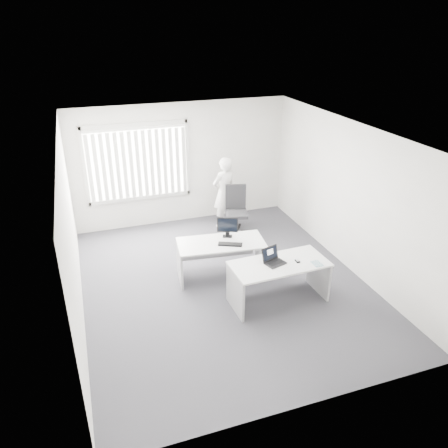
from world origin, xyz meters
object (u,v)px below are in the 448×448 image
object	(u,v)px
office_chair	(236,218)
person	(224,193)
monitor	(227,227)
laptop	(276,257)
desk_near	(279,274)
desk_far	(221,252)

from	to	relation	value
office_chair	person	distance (m)	0.66
monitor	laptop	bearing A→B (deg)	-49.40
desk_near	person	size ratio (longest dim) A/B	1.00
office_chair	monitor	size ratio (longest dim) A/B	2.82
office_chair	person	xyz separation A→B (m)	(-0.14, 0.41, 0.49)
desk_near	monitor	world-z (taller)	monitor
office_chair	laptop	bearing A→B (deg)	-81.22
desk_far	office_chair	bearing A→B (deg)	68.13
office_chair	monitor	distance (m)	1.76
desk_far	person	distance (m)	2.25
person	laptop	world-z (taller)	person
desk_near	person	xyz separation A→B (m)	(0.11, 3.15, 0.30)
desk_near	desk_far	xyz separation A→B (m)	(-0.67, 1.06, -0.02)
desk_near	person	bearing A→B (deg)	85.96
office_chair	laptop	world-z (taller)	office_chair
desk_near	desk_far	bearing A→B (deg)	120.29
desk_far	laptop	xyz separation A→B (m)	(0.60, -1.06, 0.35)
desk_near	person	distance (m)	3.16
monitor	person	bearing A→B (deg)	94.98
laptop	person	bearing A→B (deg)	69.36
person	desk_near	bearing A→B (deg)	72.15
desk_far	desk_near	bearing A→B (deg)	-50.67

